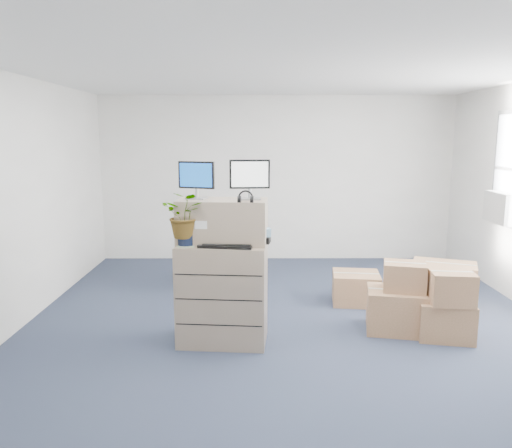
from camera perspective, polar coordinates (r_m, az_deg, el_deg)
The scene contains 17 objects.
ground at distance 5.48m, azimuth 3.90°, elevation -12.79°, with size 7.00×7.00×0.00m, color #22283E.
wall_back at distance 8.59m, azimuth 2.35°, elevation 5.19°, with size 6.00×0.02×2.80m, color silver.
ac_unit at distance 7.27m, azimuth 26.36°, elevation 1.68°, with size 0.24×0.60×0.40m, color white.
filing_cabinet_lower at distance 5.21m, azimuth -3.83°, elevation -7.90°, with size 0.90×0.55×1.04m, color gray.
filing_cabinet_upper at distance 5.08m, azimuth -3.84°, elevation 0.31°, with size 0.90×0.45×0.45m, color gray.
monitor_left at distance 5.09m, azimuth -6.83°, elevation 5.25°, with size 0.38×0.20×0.38m.
monitor_right at distance 5.01m, azimuth -0.72°, elevation 5.36°, with size 0.41×0.17×0.40m.
headphones at distance 4.83m, azimuth -1.19°, elevation 3.00°, with size 0.15×0.15×0.02m, color black.
keyboard at distance 4.93m, azimuth -3.43°, elevation -2.46°, with size 0.53×0.22×0.03m, color black.
mouse at distance 4.96m, azimuth -0.19°, elevation -2.33°, with size 0.11×0.07×0.04m, color silver.
water_bottle at distance 5.12m, azimuth -3.12°, elevation -0.56°, with size 0.08×0.08×0.28m, color gray.
phone_dock at distance 5.09m, azimuth -3.81°, elevation -1.69°, with size 0.07×0.06×0.14m.
external_drive at distance 5.11m, azimuth 0.46°, elevation -1.82°, with size 0.21×0.15×0.06m, color black.
tissue_box at distance 5.11m, azimuth 0.38°, elevation -0.98°, with size 0.22×0.11×0.08m, color #3D93D2.
potted_plant at distance 4.96m, azimuth -8.05°, elevation 0.33°, with size 0.54×0.57×0.44m.
office_chair at distance 7.08m, azimuth -4.08°, elevation -4.27°, with size 0.74×0.69×0.76m, color slate.
cardboard_boxes at distance 6.19m, azimuth 17.71°, elevation -7.73°, with size 1.86×1.72×0.77m.
Camera 1 is at (-0.38, -5.04, 2.13)m, focal length 35.00 mm.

